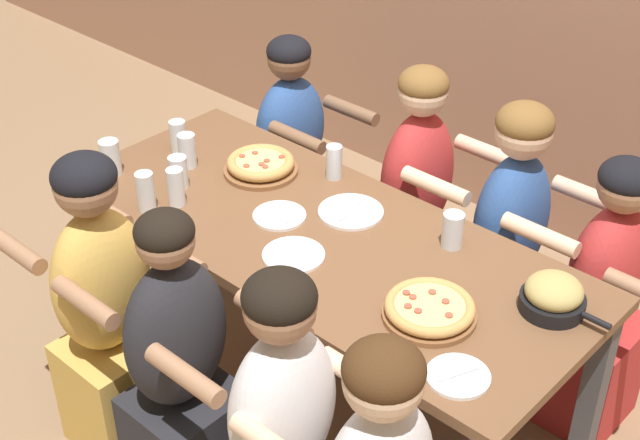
{
  "coord_description": "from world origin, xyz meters",
  "views": [
    {
      "loc": [
        1.72,
        -1.88,
        2.52
      ],
      "look_at": [
        0.0,
        0.0,
        0.84
      ],
      "focal_mm": 50.0,
      "sensor_mm": 36.0,
      "label": 1
    }
  ],
  "objects_px": {
    "diner_far_center": "(415,215)",
    "diner_far_left": "(292,164)",
    "drinking_glass_b": "(334,164)",
    "diner_far_midright": "(507,256)",
    "drinking_glass_e": "(453,232)",
    "diner_near_center": "(180,378)",
    "empty_plate_d": "(458,376)",
    "empty_plate_b": "(279,216)",
    "drinking_glass_h": "(111,159)",
    "empty_plate_c": "(351,212)",
    "drinking_glass_d": "(176,189)",
    "skillet_bowl": "(554,296)",
    "drinking_glass_g": "(187,153)",
    "empty_plate_a": "(294,255)",
    "diner_near_midleft": "(107,318)",
    "pizza_board_main": "(430,309)",
    "pizza_board_second": "(261,165)",
    "diner_far_right": "(600,309)",
    "drinking_glass_f": "(178,136)",
    "drinking_glass_c": "(146,194)",
    "drinking_glass_a": "(178,174)"
  },
  "relations": [
    {
      "from": "empty_plate_a",
      "to": "drinking_glass_d",
      "type": "xyz_separation_m",
      "value": [
        -0.54,
        -0.05,
        0.06
      ]
    },
    {
      "from": "drinking_glass_c",
      "to": "pizza_board_second",
      "type": "bearing_deg",
      "value": 76.08
    },
    {
      "from": "pizza_board_main",
      "to": "diner_far_midright",
      "type": "height_order",
      "value": "diner_far_midright"
    },
    {
      "from": "pizza_board_second",
      "to": "skillet_bowl",
      "type": "bearing_deg",
      "value": 0.84
    },
    {
      "from": "empty_plate_b",
      "to": "diner_far_center",
      "type": "bearing_deg",
      "value": 79.31
    },
    {
      "from": "empty_plate_c",
      "to": "drinking_glass_h",
      "type": "height_order",
      "value": "drinking_glass_h"
    },
    {
      "from": "empty_plate_a",
      "to": "drinking_glass_g",
      "type": "relative_size",
      "value": 1.55
    },
    {
      "from": "diner_near_center",
      "to": "diner_far_right",
      "type": "height_order",
      "value": "diner_near_center"
    },
    {
      "from": "pizza_board_main",
      "to": "diner_far_left",
      "type": "height_order",
      "value": "diner_far_left"
    },
    {
      "from": "drinking_glass_e",
      "to": "skillet_bowl",
      "type": "bearing_deg",
      "value": -9.86
    },
    {
      "from": "skillet_bowl",
      "to": "diner_far_midright",
      "type": "relative_size",
      "value": 0.25
    },
    {
      "from": "empty_plate_d",
      "to": "empty_plate_a",
      "type": "bearing_deg",
      "value": 171.71
    },
    {
      "from": "diner_far_center",
      "to": "diner_far_left",
      "type": "xyz_separation_m",
      "value": [
        -0.7,
        0.0,
        -0.03
      ]
    },
    {
      "from": "pizza_board_main",
      "to": "drinking_glass_e",
      "type": "distance_m",
      "value": 0.4
    },
    {
      "from": "pizza_board_second",
      "to": "diner_far_center",
      "type": "distance_m",
      "value": 0.68
    },
    {
      "from": "diner_near_midleft",
      "to": "drinking_glass_a",
      "type": "bearing_deg",
      "value": 19.2
    },
    {
      "from": "drinking_glass_a",
      "to": "drinking_glass_h",
      "type": "xyz_separation_m",
      "value": [
        -0.27,
        -0.11,
        0.01
      ]
    },
    {
      "from": "drinking_glass_b",
      "to": "diner_far_midright",
      "type": "relative_size",
      "value": 0.11
    },
    {
      "from": "drinking_glass_d",
      "to": "drinking_glass_e",
      "type": "xyz_separation_m",
      "value": [
        0.89,
        0.46,
        -0.01
      ]
    },
    {
      "from": "diner_near_center",
      "to": "empty_plate_d",
      "type": "bearing_deg",
      "value": -66.52
    },
    {
      "from": "drinking_glass_g",
      "to": "diner_far_midright",
      "type": "bearing_deg",
      "value": 30.37
    },
    {
      "from": "empty_plate_d",
      "to": "diner_far_right",
      "type": "height_order",
      "value": "diner_far_right"
    },
    {
      "from": "drinking_glass_b",
      "to": "diner_far_right",
      "type": "bearing_deg",
      "value": 17.51
    },
    {
      "from": "pizza_board_second",
      "to": "diner_near_midleft",
      "type": "distance_m",
      "value": 0.82
    },
    {
      "from": "empty_plate_d",
      "to": "diner_far_left",
      "type": "xyz_separation_m",
      "value": [
        -1.52,
        0.9,
        -0.29
      ]
    },
    {
      "from": "empty_plate_d",
      "to": "diner_far_center",
      "type": "xyz_separation_m",
      "value": [
        -0.82,
        0.9,
        -0.25
      ]
    },
    {
      "from": "drinking_glass_c",
      "to": "drinking_glass_e",
      "type": "distance_m",
      "value": 1.09
    },
    {
      "from": "diner_far_right",
      "to": "pizza_board_main",
      "type": "bearing_deg",
      "value": -17.27
    },
    {
      "from": "empty_plate_c",
      "to": "diner_far_center",
      "type": "relative_size",
      "value": 0.2
    },
    {
      "from": "drinking_glass_b",
      "to": "drinking_glass_c",
      "type": "bearing_deg",
      "value": -118.96
    },
    {
      "from": "diner_far_midright",
      "to": "diner_near_center",
      "type": "bearing_deg",
      "value": -18.86
    },
    {
      "from": "drinking_glass_d",
      "to": "drinking_glass_e",
      "type": "relative_size",
      "value": 1.14
    },
    {
      "from": "skillet_bowl",
      "to": "drinking_glass_e",
      "type": "xyz_separation_m",
      "value": [
        -0.43,
        0.07,
        0.0
      ]
    },
    {
      "from": "empty_plate_d",
      "to": "drinking_glass_f",
      "type": "relative_size",
      "value": 1.41
    },
    {
      "from": "drinking_glass_h",
      "to": "diner_near_center",
      "type": "distance_m",
      "value": 0.97
    },
    {
      "from": "empty_plate_b",
      "to": "drinking_glass_c",
      "type": "distance_m",
      "value": 0.48
    },
    {
      "from": "drinking_glass_a",
      "to": "empty_plate_d",
      "type": "bearing_deg",
      "value": -5.98
    },
    {
      "from": "diner_far_right",
      "to": "pizza_board_second",
      "type": "bearing_deg",
      "value": -68.73
    },
    {
      "from": "drinking_glass_g",
      "to": "diner_near_center",
      "type": "bearing_deg",
      "value": -43.52
    },
    {
      "from": "empty_plate_d",
      "to": "empty_plate_c",
      "type": "bearing_deg",
      "value": 150.48
    },
    {
      "from": "drinking_glass_h",
      "to": "diner_near_center",
      "type": "bearing_deg",
      "value": -25.07
    },
    {
      "from": "drinking_glass_g",
      "to": "diner_far_center",
      "type": "height_order",
      "value": "diner_far_center"
    },
    {
      "from": "drinking_glass_c",
      "to": "drinking_glass_h",
      "type": "relative_size",
      "value": 1.07
    },
    {
      "from": "empty_plate_a",
      "to": "diner_near_midleft",
      "type": "bearing_deg",
      "value": -134.73
    },
    {
      "from": "drinking_glass_f",
      "to": "drinking_glass_e",
      "type": "bearing_deg",
      "value": 9.09
    },
    {
      "from": "diner_far_midright",
      "to": "drinking_glass_e",
      "type": "bearing_deg",
      "value": -1.29
    },
    {
      "from": "drinking_glass_a",
      "to": "diner_near_midleft",
      "type": "distance_m",
      "value": 0.6
    },
    {
      "from": "drinking_glass_b",
      "to": "diner_near_center",
      "type": "relative_size",
      "value": 0.12
    },
    {
      "from": "empty_plate_d",
      "to": "diner_far_left",
      "type": "distance_m",
      "value": 1.79
    },
    {
      "from": "drinking_glass_d",
      "to": "empty_plate_c",
      "type": "bearing_deg",
      "value": 36.79
    }
  ]
}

